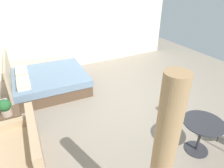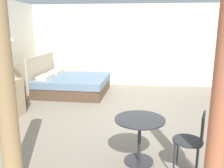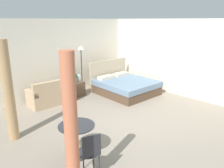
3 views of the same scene
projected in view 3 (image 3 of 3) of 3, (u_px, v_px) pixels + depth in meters
ground_plane at (130, 120)px, 6.18m from camera, size 8.95×9.78×0.02m
wall_back at (62, 57)px, 8.12m from camera, size 8.95×0.12×2.75m
wall_right at (187, 59)px, 7.78m from camera, size 0.12×6.78×2.75m
bed at (125, 86)px, 8.35m from camera, size 1.93×2.13×1.16m
couch at (52, 95)px, 7.30m from camera, size 1.51×0.79×0.85m
nightstand at (77, 89)px, 8.12m from camera, size 0.46×0.44×0.52m
potted_plant at (74, 77)px, 7.93m from camera, size 0.24×0.24×0.36m
vase at (79, 78)px, 8.11m from camera, size 0.14×0.14×0.23m
floor_lamp at (81, 56)px, 8.22m from camera, size 0.29×0.29×1.79m
balcony_table at (77, 134)px, 4.42m from camera, size 0.73×0.73×0.69m
cafe_chair_near_window at (90, 151)px, 3.75m from camera, size 0.51×0.51×0.89m
curtain_left at (71, 130)px, 3.20m from camera, size 0.21×0.21×2.32m
curtain_right at (8, 92)px, 4.89m from camera, size 0.24×0.24×2.32m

